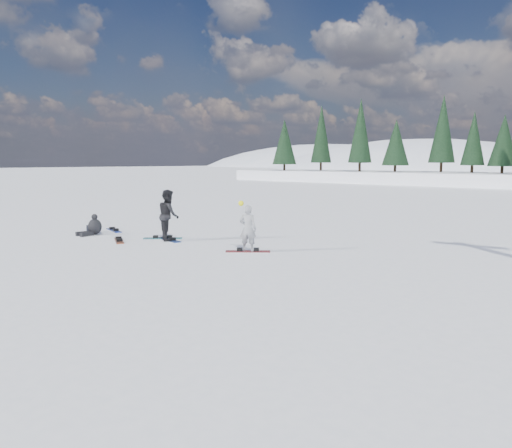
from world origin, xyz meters
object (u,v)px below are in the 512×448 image
(snowboarder_woman, at_px, (248,228))
(seated_rider, at_px, (94,227))
(snowboard_loose_a, at_px, (163,238))
(snowboard_loose_b, at_px, (119,241))
(gear_bag, at_px, (91,229))
(snowboard_loose_c, at_px, (114,230))
(snowboarder_man, at_px, (169,215))

(snowboarder_woman, distance_m, seated_rider, 7.54)
(snowboard_loose_a, relative_size, snowboard_loose_b, 1.00)
(gear_bag, height_order, snowboard_loose_c, gear_bag)
(snowboarder_man, xyz_separation_m, snowboard_loose_c, (-3.87, -0.00, -0.96))
(gear_bag, bearing_deg, snowboarder_man, 13.11)
(snowboarder_woman, bearing_deg, snowboard_loose_c, -25.65)
(snowboard_loose_a, bearing_deg, seated_rider, 158.69)
(snowboarder_man, bearing_deg, snowboard_loose_c, 30.57)
(snowboarder_woman, xyz_separation_m, snowboarder_man, (-3.95, -0.24, 0.17))
(snowboard_loose_a, distance_m, snowboard_loose_c, 3.39)
(seated_rider, bearing_deg, snowboarder_man, 20.70)
(gear_bag, distance_m, snowboard_loose_a, 3.79)
(seated_rider, distance_m, gear_bag, 0.77)
(snowboarder_man, height_order, snowboard_loose_b, snowboarder_man)
(snowboarder_man, height_order, gear_bag, snowboarder_man)
(seated_rider, bearing_deg, snowboard_loose_a, 24.65)
(snowboard_loose_a, height_order, snowboard_loose_b, same)
(gear_bag, height_order, snowboard_loose_b, gear_bag)
(snowboarder_woman, bearing_deg, snowboard_loose_b, -9.69)
(gear_bag, height_order, snowboard_loose_a, gear_bag)
(snowboarder_man, relative_size, snowboard_loose_c, 1.30)
(gear_bag, distance_m, snowboard_loose_b, 2.93)
(snowboard_loose_a, bearing_deg, snowboard_loose_c, 136.36)
(snowboarder_woman, height_order, snowboard_loose_a, snowboarder_woman)
(seated_rider, xyz_separation_m, snowboard_loose_c, (-0.44, 1.21, -0.32))
(snowboard_loose_c, bearing_deg, snowboard_loose_a, 17.27)
(gear_bag, relative_size, snowboard_loose_b, 0.30)
(gear_bag, bearing_deg, seated_rider, -20.06)
(gear_bag, xyz_separation_m, snowboard_loose_b, (2.89, -0.46, -0.14))
(seated_rider, relative_size, snowboard_loose_b, 0.68)
(snowboard_loose_b, bearing_deg, snowboarder_woman, 46.49)
(gear_bag, bearing_deg, snowboard_loose_c, 74.91)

